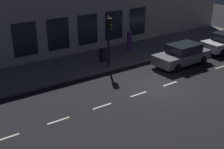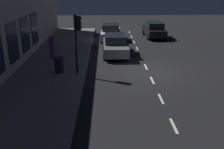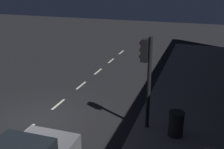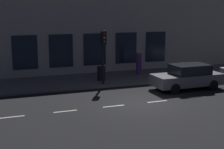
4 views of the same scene
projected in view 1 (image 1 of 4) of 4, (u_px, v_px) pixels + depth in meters
ground_plane at (158, 88)px, 18.41m from camera, size 60.00×60.00×0.00m
sidewalk at (103, 59)px, 23.11m from camera, size 4.50×32.00×0.15m
building_facade at (85, 13)px, 23.83m from camera, size 0.65×32.00×6.48m
lane_centre_line at (170, 84)px, 18.94m from camera, size 0.12×27.20×0.01m
traffic_light at (109, 33)px, 20.39m from camera, size 0.49×0.32×3.63m
parked_car_2 at (182, 55)px, 21.84m from camera, size 1.98×4.54×1.58m
pedestrian_0 at (129, 41)px, 24.62m from camera, size 0.50×0.50×1.80m
trash_bin at (103, 55)px, 22.23m from camera, size 0.59×0.59×0.96m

